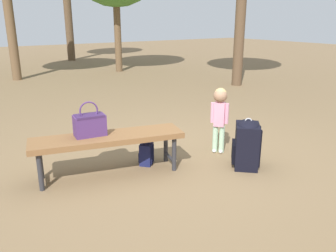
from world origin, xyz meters
TOP-DOWN VIEW (x-y plane):
  - ground_plane at (0.00, 0.00)m, footprint 40.00×40.00m
  - park_bench at (-0.90, 0.05)m, footprint 1.65×0.78m
  - handbag at (-1.05, 0.15)m, footprint 0.34×0.22m
  - child_standing at (0.53, -0.11)m, footprint 0.18×0.18m
  - backpack_large at (0.49, -0.63)m, footprint 0.42×0.42m
  - backpack_small at (-0.42, 0.06)m, footprint 0.21×0.21m

SIDE VIEW (x-z plane):
  - ground_plane at x=0.00m, z-range 0.00..0.00m
  - backpack_small at x=-0.42m, z-range 0.00..0.29m
  - backpack_large at x=0.49m, z-range 0.00..0.58m
  - park_bench at x=-0.90m, z-range 0.17..0.62m
  - child_standing at x=0.53m, z-range 0.13..0.96m
  - handbag at x=-1.05m, z-range 0.39..0.76m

